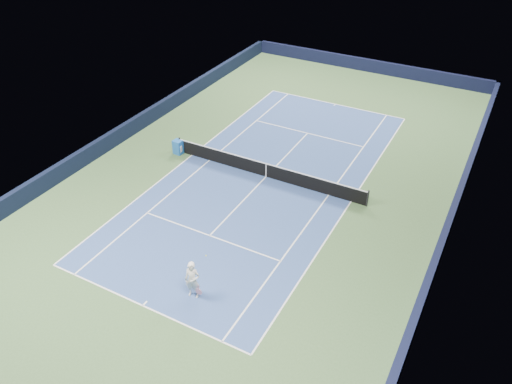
% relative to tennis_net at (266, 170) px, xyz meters
% --- Properties ---
extents(ground, '(40.00, 40.00, 0.00)m').
position_rel_tennis_net_xyz_m(ground, '(0.00, 0.00, -0.50)').
color(ground, '#3A5930').
rests_on(ground, ground).
extents(wall_far, '(22.00, 0.35, 1.10)m').
position_rel_tennis_net_xyz_m(wall_far, '(0.00, 19.82, 0.05)').
color(wall_far, black).
rests_on(wall_far, ground).
extents(wall_right, '(0.35, 40.00, 1.10)m').
position_rel_tennis_net_xyz_m(wall_right, '(10.82, 0.00, 0.05)').
color(wall_right, black).
rests_on(wall_right, ground).
extents(wall_left, '(0.35, 40.00, 1.10)m').
position_rel_tennis_net_xyz_m(wall_left, '(-10.82, 0.00, 0.05)').
color(wall_left, black).
rests_on(wall_left, ground).
extents(court_surface, '(10.97, 23.77, 0.01)m').
position_rel_tennis_net_xyz_m(court_surface, '(0.00, 0.00, -0.50)').
color(court_surface, navy).
rests_on(court_surface, ground).
extents(baseline_far, '(10.97, 0.08, 0.00)m').
position_rel_tennis_net_xyz_m(baseline_far, '(0.00, 11.88, -0.50)').
color(baseline_far, white).
rests_on(baseline_far, ground).
extents(baseline_near, '(10.97, 0.08, 0.00)m').
position_rel_tennis_net_xyz_m(baseline_near, '(0.00, -11.88, -0.50)').
color(baseline_near, white).
rests_on(baseline_near, ground).
extents(sideline_doubles_right, '(0.08, 23.77, 0.00)m').
position_rel_tennis_net_xyz_m(sideline_doubles_right, '(5.49, 0.00, -0.50)').
color(sideline_doubles_right, white).
rests_on(sideline_doubles_right, ground).
extents(sideline_doubles_left, '(0.08, 23.77, 0.00)m').
position_rel_tennis_net_xyz_m(sideline_doubles_left, '(-5.49, 0.00, -0.50)').
color(sideline_doubles_left, white).
rests_on(sideline_doubles_left, ground).
extents(sideline_singles_right, '(0.08, 23.77, 0.00)m').
position_rel_tennis_net_xyz_m(sideline_singles_right, '(4.12, 0.00, -0.50)').
color(sideline_singles_right, white).
rests_on(sideline_singles_right, ground).
extents(sideline_singles_left, '(0.08, 23.77, 0.00)m').
position_rel_tennis_net_xyz_m(sideline_singles_left, '(-4.12, 0.00, -0.50)').
color(sideline_singles_left, white).
rests_on(sideline_singles_left, ground).
extents(service_line_far, '(8.23, 0.08, 0.00)m').
position_rel_tennis_net_xyz_m(service_line_far, '(0.00, 6.40, -0.50)').
color(service_line_far, white).
rests_on(service_line_far, ground).
extents(service_line_near, '(8.23, 0.08, 0.00)m').
position_rel_tennis_net_xyz_m(service_line_near, '(0.00, -6.40, -0.50)').
color(service_line_near, white).
rests_on(service_line_near, ground).
extents(center_service_line, '(0.08, 12.80, 0.00)m').
position_rel_tennis_net_xyz_m(center_service_line, '(0.00, 0.00, -0.50)').
color(center_service_line, white).
rests_on(center_service_line, ground).
extents(center_mark_far, '(0.08, 0.30, 0.00)m').
position_rel_tennis_net_xyz_m(center_mark_far, '(0.00, 11.73, -0.50)').
color(center_mark_far, white).
rests_on(center_mark_far, ground).
extents(center_mark_near, '(0.08, 0.30, 0.00)m').
position_rel_tennis_net_xyz_m(center_mark_near, '(0.00, -11.73, -0.50)').
color(center_mark_near, white).
rests_on(center_mark_near, ground).
extents(tennis_net, '(12.90, 0.10, 1.07)m').
position_rel_tennis_net_xyz_m(tennis_net, '(0.00, 0.00, 0.00)').
color(tennis_net, black).
rests_on(tennis_net, ground).
extents(sponsor_cube, '(0.65, 0.57, 0.95)m').
position_rel_tennis_net_xyz_m(sponsor_cube, '(-6.40, -0.21, -0.03)').
color(sponsor_cube, blue).
rests_on(sponsor_cube, ground).
extents(tennis_player, '(0.89, 1.34, 1.94)m').
position_rel_tennis_net_xyz_m(tennis_player, '(1.66, -10.29, 0.47)').
color(tennis_player, white).
rests_on(tennis_player, ground).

